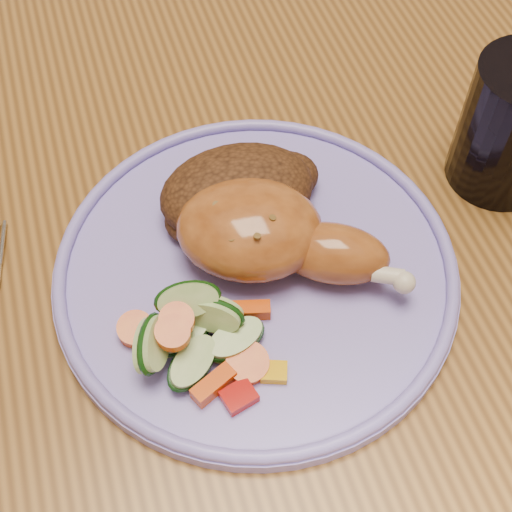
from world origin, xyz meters
name	(u,v)px	position (x,y,z in m)	size (l,w,h in m)	color
ground	(260,451)	(0.00, 0.00, 0.00)	(4.00, 4.00, 0.00)	brown
dining_table	(263,218)	(0.00, 0.00, 0.67)	(0.90, 1.40, 0.75)	brown
plate	(256,271)	(-0.04, -0.11, 0.76)	(0.31, 0.31, 0.01)	#8374D3
plate_rim	(256,263)	(-0.04, -0.11, 0.77)	(0.31, 0.31, 0.01)	#8374D3
chicken_leg	(270,235)	(-0.03, -0.11, 0.79)	(0.17, 0.14, 0.06)	#A25622
rice_pilaf	(240,192)	(-0.04, -0.05, 0.78)	(0.13, 0.09, 0.05)	#452511
vegetable_pile	(196,336)	(-0.10, -0.16, 0.78)	(0.11, 0.10, 0.05)	#A50A05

